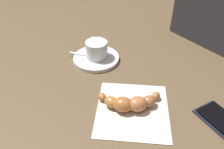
{
  "coord_description": "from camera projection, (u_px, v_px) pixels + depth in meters",
  "views": [
    {
      "loc": [
        0.49,
        -0.09,
        0.41
      ],
      "look_at": [
        0.01,
        -0.01,
        0.02
      ],
      "focal_mm": 37.06,
      "sensor_mm": 36.0,
      "label": 1
    }
  ],
  "objects": [
    {
      "name": "sugar_packet",
      "position": [
        96.0,
        49.0,
        0.74
      ],
      "size": [
        0.03,
        0.06,
        0.01
      ],
      "primitive_type": "cube",
      "rotation": [
        0.0,
        0.0,
        4.97
      ],
      "color": "tan",
      "rests_on": "saucer"
    },
    {
      "name": "teaspoon",
      "position": [
        95.0,
        56.0,
        0.71
      ],
      "size": [
        0.07,
        0.12,
        0.01
      ],
      "color": "silver",
      "rests_on": "saucer"
    },
    {
      "name": "croissant",
      "position": [
        130.0,
        103.0,
        0.55
      ],
      "size": [
        0.08,
        0.16,
        0.04
      ],
      "color": "#AD6835",
      "rests_on": "napkin"
    },
    {
      "name": "espresso_cup",
      "position": [
        96.0,
        49.0,
        0.7
      ],
      "size": [
        0.09,
        0.07,
        0.05
      ],
      "color": "white",
      "rests_on": "saucer"
    },
    {
      "name": "saucer",
      "position": [
        96.0,
        58.0,
        0.72
      ],
      "size": [
        0.14,
        0.14,
        0.01
      ],
      "primitive_type": "cylinder",
      "color": "white",
      "rests_on": "ground"
    },
    {
      "name": "ground_plane",
      "position": [
        114.0,
        80.0,
        0.64
      ],
      "size": [
        1.8,
        1.8,
        0.0
      ],
      "primitive_type": "plane",
      "color": "brown"
    },
    {
      "name": "napkin",
      "position": [
        133.0,
        109.0,
        0.55
      ],
      "size": [
        0.22,
        0.21,
        0.0
      ],
      "primitive_type": "cube",
      "rotation": [
        0.0,
        0.0,
        -0.27
      ],
      "color": "silver",
      "rests_on": "ground"
    }
  ]
}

